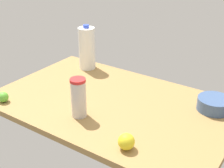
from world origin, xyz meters
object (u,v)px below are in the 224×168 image
object	(u,v)px
tumbler_cup	(79,98)
milk_jug	(87,48)
lemon_by_jug	(126,142)
lime_loose	(3,97)
mixing_bowl	(214,104)

from	to	relation	value
tumbler_cup	milk_jug	size ratio (longest dim) A/B	0.68
milk_jug	lemon_by_jug	world-z (taller)	milk_jug
lemon_by_jug	tumbler_cup	bearing A→B (deg)	164.30
milk_jug	lime_loose	xyz separation A→B (cm)	(-7.78, -58.64, -10.42)
mixing_bowl	milk_jug	size ratio (longest dim) A/B	0.58
milk_jug	lemon_by_jug	xyz separation A→B (cm)	(63.84, -56.02, -9.72)
milk_jug	lime_loose	size ratio (longest dim) A/B	5.16
lemon_by_jug	milk_jug	bearing A→B (deg)	138.73
lemon_by_jug	lime_loose	world-z (taller)	lemon_by_jug
mixing_bowl	milk_jug	world-z (taller)	milk_jug
mixing_bowl	milk_jug	distance (cm)	83.57
milk_jug	lime_loose	world-z (taller)	milk_jug
mixing_bowl	lemon_by_jug	size ratio (longest dim) A/B	2.38
mixing_bowl	lemon_by_jug	world-z (taller)	lemon_by_jug
milk_jug	tumbler_cup	bearing A→B (deg)	-55.44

